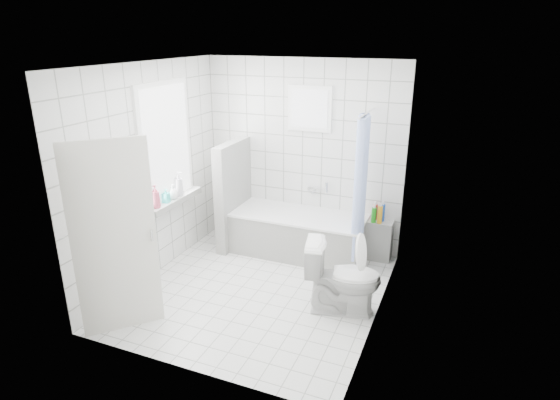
% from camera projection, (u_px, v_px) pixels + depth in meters
% --- Properties ---
extents(ground, '(3.00, 3.00, 0.00)m').
position_uv_depth(ground, '(258.00, 290.00, 5.58)').
color(ground, white).
rests_on(ground, ground).
extents(ceiling, '(3.00, 3.00, 0.00)m').
position_uv_depth(ceiling, '(254.00, 64.00, 4.69)').
color(ceiling, white).
rests_on(ceiling, ground).
extents(wall_back, '(2.80, 0.02, 2.60)m').
position_uv_depth(wall_back, '(302.00, 155.00, 6.44)').
color(wall_back, white).
rests_on(wall_back, ground).
extents(wall_front, '(2.80, 0.02, 2.60)m').
position_uv_depth(wall_front, '(179.00, 240.00, 3.83)').
color(wall_front, white).
rests_on(wall_front, ground).
extents(wall_left, '(0.02, 3.00, 2.60)m').
position_uv_depth(wall_left, '(151.00, 173.00, 5.64)').
color(wall_left, white).
rests_on(wall_left, ground).
extents(wall_right, '(0.02, 3.00, 2.60)m').
position_uv_depth(wall_right, '(384.00, 204.00, 4.64)').
color(wall_right, white).
rests_on(wall_right, ground).
extents(window_left, '(0.01, 0.90, 1.40)m').
position_uv_depth(window_left, '(167.00, 144.00, 5.78)').
color(window_left, white).
rests_on(window_left, wall_left).
extents(window_back, '(0.50, 0.01, 0.50)m').
position_uv_depth(window_back, '(309.00, 109.00, 6.14)').
color(window_back, white).
rests_on(window_back, wall_back).
extents(window_sill, '(0.18, 1.02, 0.08)m').
position_uv_depth(window_sill, '(175.00, 201.00, 6.02)').
color(window_sill, white).
rests_on(window_sill, wall_left).
extents(door, '(0.57, 0.61, 2.00)m').
position_uv_depth(door, '(115.00, 240.00, 4.56)').
color(door, silver).
rests_on(door, ground).
extents(bathtub, '(1.80, 0.77, 0.58)m').
position_uv_depth(bathtub, '(299.00, 234.00, 6.42)').
color(bathtub, white).
rests_on(bathtub, ground).
extents(partition_wall, '(0.15, 0.85, 1.50)m').
position_uv_depth(partition_wall, '(233.00, 194.00, 6.57)').
color(partition_wall, white).
rests_on(partition_wall, ground).
extents(tiled_ledge, '(0.40, 0.24, 0.55)m').
position_uv_depth(tiled_ledge, '(377.00, 239.00, 6.29)').
color(tiled_ledge, white).
rests_on(tiled_ledge, ground).
extents(toilet, '(0.89, 0.63, 0.83)m').
position_uv_depth(toilet, '(343.00, 277.00, 5.04)').
color(toilet, white).
rests_on(toilet, ground).
extents(curtain_rod, '(0.02, 0.80, 0.02)m').
position_uv_depth(curtain_rod, '(367.00, 113.00, 5.52)').
color(curtain_rod, silver).
rests_on(curtain_rod, wall_back).
extents(shower_curtain, '(0.14, 0.48, 1.78)m').
position_uv_depth(shower_curtain, '(360.00, 189.00, 5.71)').
color(shower_curtain, '#4F73E7').
rests_on(shower_curtain, curtain_rod).
extents(tub_faucet, '(0.18, 0.06, 0.06)m').
position_uv_depth(tub_faucet, '(314.00, 189.00, 6.49)').
color(tub_faucet, silver).
rests_on(tub_faucet, wall_back).
extents(sill_bottles, '(0.21, 0.62, 0.32)m').
position_uv_depth(sill_bottles, '(170.00, 190.00, 5.87)').
color(sill_bottles, white).
rests_on(sill_bottles, window_sill).
extents(ledge_bottles, '(0.16, 0.18, 0.24)m').
position_uv_depth(ledge_bottles, '(378.00, 214.00, 6.13)').
color(ledge_bottles, blue).
rests_on(ledge_bottles, tiled_ledge).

